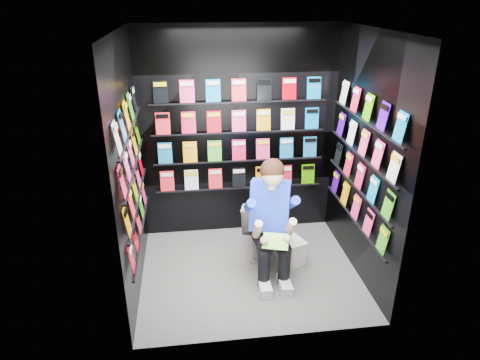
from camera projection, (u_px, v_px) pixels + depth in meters
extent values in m
plane|color=#5E5E5C|center=(250.00, 272.00, 4.84)|extent=(2.40, 2.40, 0.00)
plane|color=white|center=(252.00, 29.00, 3.79)|extent=(2.40, 2.40, 0.00)
cube|color=black|center=(239.00, 135.00, 5.22)|extent=(2.40, 0.04, 2.60)
cube|color=black|center=(270.00, 212.00, 3.40)|extent=(2.40, 0.04, 2.60)
cube|color=black|center=(130.00, 171.00, 4.17)|extent=(0.04, 2.00, 2.60)
cube|color=black|center=(365.00, 160.00, 4.45)|extent=(0.04, 2.00, 2.60)
imported|color=white|center=(263.00, 224.00, 5.10)|extent=(0.62, 0.84, 0.73)
cube|color=white|center=(290.00, 250.00, 5.01)|extent=(0.32, 0.41, 0.27)
cube|color=white|center=(291.00, 239.00, 4.95)|extent=(0.34, 0.43, 0.03)
cube|color=green|center=(276.00, 241.00, 4.35)|extent=(0.30, 0.22, 0.11)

